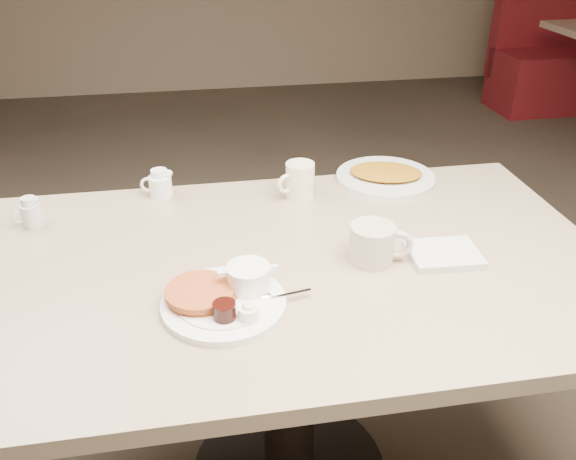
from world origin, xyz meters
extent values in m
cube|color=tan|center=(0.00, 0.00, 0.73)|extent=(1.50, 0.90, 0.04)
cylinder|color=black|center=(0.00, 0.00, 0.38)|extent=(0.14, 0.14, 0.69)
cylinder|color=white|center=(-0.16, -0.15, 0.76)|extent=(0.27, 0.27, 0.01)
cylinder|color=white|center=(-0.16, -0.15, 0.77)|extent=(0.20, 0.20, 0.00)
cylinder|color=#AE5122|center=(-0.21, -0.13, 0.77)|extent=(0.15, 0.15, 0.01)
cylinder|color=#AE5122|center=(-0.21, -0.13, 0.78)|extent=(0.15, 0.15, 0.01)
cylinder|color=white|center=(-0.11, -0.12, 0.79)|extent=(0.10, 0.10, 0.05)
cube|color=white|center=(-0.16, -0.12, 0.81)|extent=(0.02, 0.01, 0.01)
cube|color=white|center=(-0.05, -0.11, 0.81)|extent=(0.02, 0.01, 0.01)
ellipsoid|color=white|center=(-0.12, -0.11, 0.81)|extent=(0.04, 0.04, 0.03)
ellipsoid|color=white|center=(-0.09, -0.12, 0.81)|extent=(0.04, 0.04, 0.02)
cylinder|color=black|center=(-0.16, -0.21, 0.78)|extent=(0.05, 0.05, 0.04)
cylinder|color=white|center=(-0.12, -0.22, 0.78)|extent=(0.04, 0.04, 0.03)
ellipsoid|color=#FFE5BE|center=(-0.12, -0.22, 0.79)|extent=(0.03, 0.03, 0.02)
cube|color=white|center=(-0.03, -0.15, 0.77)|extent=(0.10, 0.03, 0.00)
ellipsoid|color=white|center=(-0.08, -0.15, 0.77)|extent=(0.03, 0.02, 0.01)
cylinder|color=beige|center=(0.19, -0.03, 0.80)|extent=(0.13, 0.13, 0.09)
cylinder|color=black|center=(0.19, -0.03, 0.83)|extent=(0.10, 0.10, 0.01)
torus|color=beige|center=(0.24, -0.05, 0.80)|extent=(0.08, 0.03, 0.07)
cube|color=silver|center=(0.36, -0.05, 0.76)|extent=(0.17, 0.14, 0.02)
cylinder|color=white|center=(0.09, 0.32, 0.80)|extent=(0.10, 0.10, 0.10)
torus|color=white|center=(0.04, 0.31, 0.80)|extent=(0.06, 0.03, 0.06)
cylinder|color=silver|center=(-0.62, 0.27, 0.78)|extent=(0.06, 0.06, 0.06)
cylinder|color=silver|center=(-0.62, 0.27, 0.82)|extent=(0.04, 0.04, 0.02)
cone|color=silver|center=(-0.60, 0.28, 0.82)|extent=(0.02, 0.02, 0.02)
torus|color=silver|center=(-0.64, 0.26, 0.79)|extent=(0.03, 0.02, 0.04)
cylinder|color=white|center=(-0.30, 0.39, 0.78)|extent=(0.08, 0.08, 0.06)
cylinder|color=white|center=(-0.30, 0.39, 0.82)|extent=(0.06, 0.06, 0.02)
cone|color=white|center=(-0.27, 0.39, 0.82)|extent=(0.02, 0.02, 0.02)
torus|color=white|center=(-0.33, 0.40, 0.79)|extent=(0.05, 0.02, 0.05)
cylinder|color=silver|center=(0.36, 0.39, 0.76)|extent=(0.36, 0.36, 0.01)
ellipsoid|color=#A16D14|center=(0.36, 0.39, 0.78)|extent=(0.25, 0.20, 0.02)
cube|color=maroon|center=(2.78, 3.03, 0.23)|extent=(1.25, 0.49, 0.45)
cube|color=maroon|center=(2.77, 3.23, 0.67)|extent=(1.24, 0.15, 0.90)
camera|label=1|loc=(-0.20, -1.13, 1.49)|focal=36.77mm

